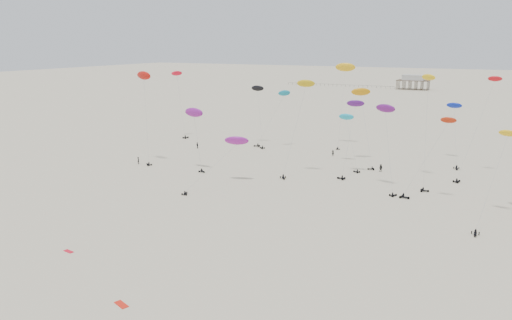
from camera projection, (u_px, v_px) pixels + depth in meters
The scene contains 26 objects.
ground_plane at pixel (376, 121), 205.73m from camera, with size 900.00×900.00×0.00m, color beige.
pavilion_main at pixel (413, 83), 339.89m from camera, with size 21.00×13.00×9.80m.
pier_fence at pixel (339, 85), 363.13m from camera, with size 80.20×0.20×1.50m.
rig_0 at pixel (300, 108), 118.61m from camera, with size 5.60×10.40×23.07m.
rig_1 at pixel (479, 123), 117.18m from camera, with size 8.04×15.59×26.19m.
rig_2 at pixel (348, 127), 131.47m from camera, with size 9.53×13.11×16.95m.
rig_3 at pixel (495, 174), 87.93m from camera, with size 5.79×16.98×20.70m.
rig_4 at pixel (455, 123), 133.48m from camera, with size 6.09×16.13×19.30m.
rig_5 at pixel (180, 98), 167.17m from camera, with size 7.48×6.08×22.29m.
rig_7 at pixel (426, 159), 101.45m from camera, with size 9.67×5.34×17.30m.
rig_8 at pixel (232, 145), 113.88m from camera, with size 8.18×17.96×17.44m.
rig_9 at pixel (258, 101), 156.11m from camera, with size 8.97×10.46×19.24m.
rig_10 at pixel (352, 121), 119.54m from camera, with size 4.59×10.13×18.44m.
rig_11 at pixel (427, 115), 112.31m from camera, with size 5.51×15.17×25.98m.
rig_12 at pixel (276, 108), 152.27m from camera, with size 9.85×7.51×17.78m.
rig_13 at pixel (362, 100), 132.88m from camera, with size 10.16×13.35×21.16m.
rig_14 at pixel (195, 118), 124.40m from camera, with size 7.47×4.60×15.75m.
rig_15 at pixel (345, 72), 153.34m from camera, with size 6.38×11.98×25.94m.
rig_16 at pixel (387, 121), 107.99m from camera, with size 7.61×9.75×19.03m.
rig_17 at pixel (144, 87), 130.77m from camera, with size 7.41×6.70×24.27m.
spectator_0 at pixel (139, 164), 132.33m from camera, with size 0.83×0.57×2.28m, color black.
spectator_1 at pixel (381, 172), 124.29m from camera, with size 1.10×0.64×2.26m, color black.
spectator_2 at pixel (197, 148), 151.92m from camera, with size 1.28×0.69×2.17m, color black.
spectator_3 at pixel (333, 156), 141.89m from camera, with size 0.75×0.51×2.06m, color black.
grounded_kite_a at pixel (121, 305), 61.41m from camera, with size 2.20×0.90×0.08m, color red.
grounded_kite_b at pixel (69, 252), 77.01m from camera, with size 1.80×0.70×0.07m, color red.
Camera 1 is at (45.94, -4.83, 31.53)m, focal length 35.00 mm.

